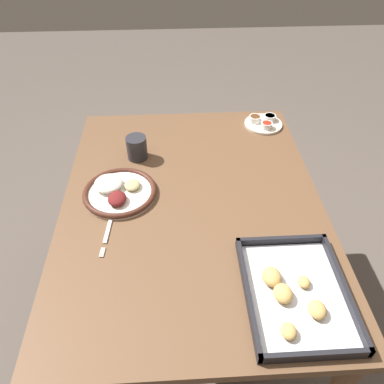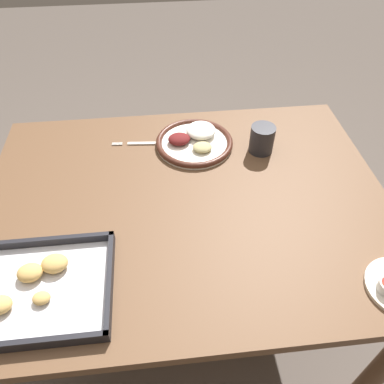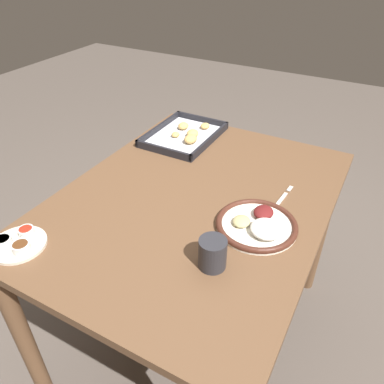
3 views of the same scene
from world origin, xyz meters
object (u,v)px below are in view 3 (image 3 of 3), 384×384
Objects in this scene: dinner_plate at (258,225)px; baking_tray at (185,135)px; fork at (279,203)px; drinking_cup at (213,253)px; saucer_plate at (18,243)px.

baking_tray is at bearing 49.22° from dinner_plate.
fork is 2.38× the size of drinking_cup.
baking_tray is at bearing 34.81° from drinking_cup.
dinner_plate is 0.67m from baking_tray.
fork is at bearing -46.82° from saucer_plate.
drinking_cup is (-0.21, 0.06, 0.03)m from dinner_plate.
baking_tray is (0.28, 0.52, 0.01)m from fork.
baking_tray is at bearing -5.86° from saucer_plate.
drinking_cup reaches higher than saucer_plate.
saucer_plate is 0.58m from drinking_cup.
dinner_plate is 1.18× the size of fork.
fork is at bearing -6.85° from dinner_plate.
fork is 0.60× the size of baking_tray.
dinner_plate reaches higher than baking_tray.
drinking_cup is at bearing -145.19° from baking_tray.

